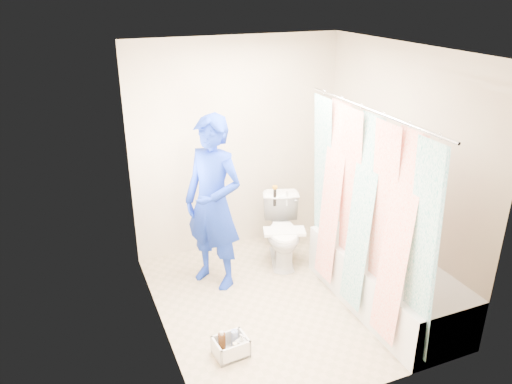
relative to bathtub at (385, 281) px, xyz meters
name	(u,v)px	position (x,y,z in m)	size (l,w,h in m)	color
floor	(285,300)	(-0.85, 0.43, -0.27)	(2.60, 2.60, 0.00)	tan
ceiling	(292,49)	(-0.85, 0.43, 2.13)	(2.40, 2.60, 0.02)	silver
wall_back	(237,147)	(-0.85, 1.73, 0.93)	(2.40, 0.02, 2.40)	#B9A38E
wall_front	(373,257)	(-0.85, -0.88, 0.93)	(2.40, 0.02, 2.40)	#B9A38E
wall_left	(155,210)	(-2.05, 0.43, 0.93)	(0.02, 2.60, 2.40)	#B9A38E
wall_right	(399,170)	(0.35, 0.43, 0.93)	(0.02, 2.60, 2.40)	#B9A38E
bathtub	(385,281)	(0.00, 0.00, 0.00)	(0.70, 1.75, 0.50)	silver
curtain_rod	(373,111)	(-0.33, 0.00, 1.68)	(0.02, 0.02, 1.90)	silver
shower_curtain	(363,215)	(-0.33, 0.00, 0.75)	(0.06, 1.75, 1.80)	white
toilet	(283,232)	(-0.55, 1.13, 0.10)	(0.41, 0.71, 0.73)	white
tank_lid	(284,231)	(-0.59, 1.02, 0.16)	(0.45, 0.19, 0.03)	white
tank_internals	(278,195)	(-0.53, 1.32, 0.45)	(0.17, 0.09, 0.24)	black
plumber	(213,204)	(-1.37, 1.02, 0.62)	(0.65, 0.43, 1.78)	navy
cleaning_caddy	(232,347)	(-1.60, -0.10, -0.19)	(0.29, 0.24, 0.21)	silver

